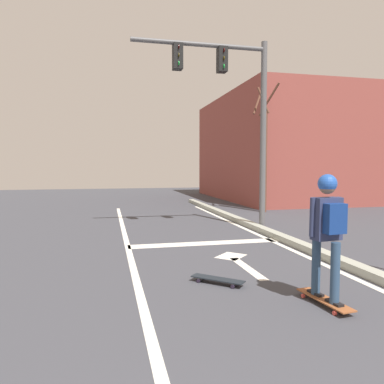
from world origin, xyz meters
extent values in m
cube|color=silver|center=(0.02, 6.00, 0.00)|extent=(0.12, 20.00, 0.01)
cube|color=silver|center=(3.31, 6.00, 0.00)|extent=(0.12, 20.00, 0.01)
cube|color=silver|center=(1.74, 8.59, 0.00)|extent=(3.44, 0.40, 0.01)
cube|color=silver|center=(1.91, 6.48, 0.00)|extent=(0.16, 1.40, 0.01)
cube|color=silver|center=(1.91, 7.33, 0.00)|extent=(0.71, 0.71, 0.01)
cube|color=#9CA194|center=(3.56, 6.00, 0.07)|extent=(0.24, 24.00, 0.14)
cube|color=brown|center=(2.23, 4.71, 0.07)|extent=(0.30, 0.89, 0.02)
cube|color=#B2B2B7|center=(2.20, 5.01, 0.06)|extent=(0.17, 0.07, 0.01)
cylinder|color=#D1443A|center=(2.10, 5.00, 0.03)|extent=(0.04, 0.06, 0.05)
cylinder|color=#D1443A|center=(2.30, 5.02, 0.03)|extent=(0.04, 0.06, 0.05)
cube|color=#B2B2B7|center=(2.26, 4.41, 0.06)|extent=(0.17, 0.07, 0.01)
cylinder|color=#D1443A|center=(2.17, 4.40, 0.03)|extent=(0.04, 0.06, 0.05)
cylinder|color=#D1443A|center=(2.36, 4.42, 0.03)|extent=(0.04, 0.06, 0.05)
cylinder|color=navy|center=(2.21, 4.88, 0.45)|extent=(0.11, 0.11, 0.75)
cube|color=black|center=(2.21, 4.88, 0.10)|extent=(0.11, 0.25, 0.03)
cylinder|color=navy|center=(2.25, 4.54, 0.45)|extent=(0.11, 0.11, 0.75)
cube|color=black|center=(2.25, 4.54, 0.10)|extent=(0.11, 0.25, 0.03)
cube|color=navy|center=(2.23, 4.71, 1.09)|extent=(0.37, 0.22, 0.52)
cylinder|color=navy|center=(2.05, 4.72, 1.11)|extent=(0.07, 0.08, 0.48)
cylinder|color=navy|center=(2.41, 4.76, 1.11)|extent=(0.07, 0.13, 0.48)
sphere|color=#886C50|center=(2.23, 4.71, 1.49)|extent=(0.21, 0.21, 0.21)
sphere|color=#2352AF|center=(2.23, 4.71, 1.52)|extent=(0.23, 0.23, 0.23)
cube|color=navy|center=(2.25, 4.57, 1.11)|extent=(0.27, 0.17, 0.36)
cube|color=black|center=(1.17, 5.80, 0.08)|extent=(0.72, 0.67, 0.02)
cube|color=#B2B2B7|center=(0.97, 5.98, 0.06)|extent=(0.13, 0.14, 0.01)
cylinder|color=#241C2D|center=(0.91, 5.92, 0.03)|extent=(0.06, 0.06, 0.06)
cylinder|color=#241C2D|center=(1.03, 6.05, 0.03)|extent=(0.06, 0.06, 0.06)
cube|color=#B2B2B7|center=(1.38, 5.62, 0.06)|extent=(0.13, 0.14, 0.01)
cylinder|color=#241C2D|center=(1.32, 5.55, 0.03)|extent=(0.06, 0.06, 0.06)
cylinder|color=#241C2D|center=(1.44, 5.68, 0.03)|extent=(0.06, 0.06, 0.06)
cylinder|color=#555557|center=(3.77, 10.09, 2.53)|extent=(0.16, 0.16, 5.06)
cylinder|color=#555557|center=(2.00, 10.09, 4.86)|extent=(3.55, 0.12, 0.12)
cube|color=black|center=(2.59, 10.09, 4.51)|extent=(0.24, 0.28, 0.64)
cylinder|color=#3A0605|center=(2.59, 9.94, 4.71)|extent=(0.02, 0.10, 0.10)
cylinder|color=#3C3106|center=(2.59, 9.94, 4.51)|extent=(0.02, 0.10, 0.10)
cylinder|color=green|center=(2.59, 9.94, 4.31)|extent=(0.02, 0.10, 0.10)
cube|color=black|center=(1.40, 10.09, 4.51)|extent=(0.24, 0.28, 0.64)
cylinder|color=#3A0605|center=(1.40, 9.94, 4.71)|extent=(0.02, 0.10, 0.10)
cylinder|color=#3C3106|center=(1.40, 9.94, 4.51)|extent=(0.02, 0.10, 0.10)
cylinder|color=green|center=(1.40, 9.94, 4.31)|extent=(0.02, 0.10, 0.10)
cylinder|color=brown|center=(5.39, 13.61, 1.92)|extent=(0.22, 0.22, 3.84)
cylinder|color=brown|center=(5.64, 13.77, 4.26)|extent=(0.57, 0.78, 1.17)
cylinder|color=brown|center=(5.21, 13.85, 4.17)|extent=(0.55, 0.43, 0.98)
cylinder|color=brown|center=(5.22, 13.36, 4.15)|extent=(0.44, 0.34, 0.98)
cube|color=brown|center=(11.37, 18.98, 2.69)|extent=(11.81, 9.76, 5.38)
camera|label=1|loc=(-0.38, 0.76, 1.73)|focal=34.15mm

